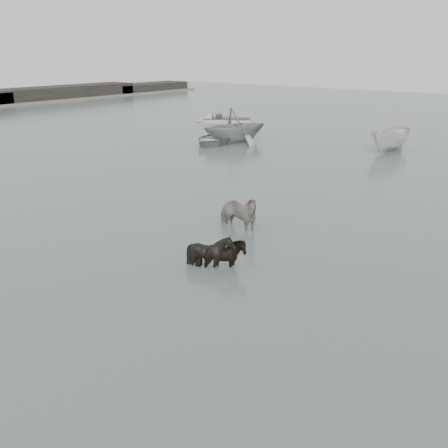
{
  "coord_description": "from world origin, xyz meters",
  "views": [
    {
      "loc": [
        10.47,
        -11.58,
        6.41
      ],
      "look_at": [
        0.9,
        0.49,
        1.0
      ],
      "focal_mm": 40.0,
      "sensor_mm": 36.0,
      "label": 1
    }
  ],
  "objects_px": {
    "pony_black": "(211,245)",
    "rowboat_lead": "(216,137)",
    "pony_dark": "(221,249)",
    "pony_pinto": "(238,206)"
  },
  "relations": [
    {
      "from": "pony_black",
      "to": "rowboat_lead",
      "type": "height_order",
      "value": "pony_black"
    },
    {
      "from": "pony_pinto",
      "to": "rowboat_lead",
      "type": "xyz_separation_m",
      "value": [
        -12.0,
        13.33,
        -0.36
      ]
    },
    {
      "from": "pony_dark",
      "to": "rowboat_lead",
      "type": "height_order",
      "value": "pony_dark"
    },
    {
      "from": "pony_dark",
      "to": "pony_black",
      "type": "height_order",
      "value": "pony_black"
    },
    {
      "from": "pony_pinto",
      "to": "rowboat_lead",
      "type": "bearing_deg",
      "value": 45.03
    },
    {
      "from": "pony_black",
      "to": "pony_pinto",
      "type": "bearing_deg",
      "value": 41.32
    },
    {
      "from": "pony_dark",
      "to": "rowboat_lead",
      "type": "relative_size",
      "value": 0.28
    },
    {
      "from": "rowboat_lead",
      "to": "pony_dark",
      "type": "bearing_deg",
      "value": -59.58
    },
    {
      "from": "pony_pinto",
      "to": "pony_black",
      "type": "bearing_deg",
      "value": -153.11
    },
    {
      "from": "pony_pinto",
      "to": "pony_black",
      "type": "height_order",
      "value": "pony_pinto"
    }
  ]
}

